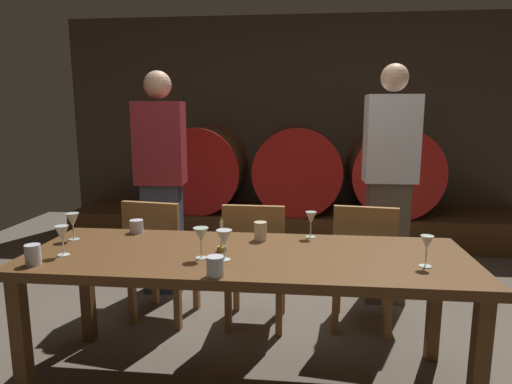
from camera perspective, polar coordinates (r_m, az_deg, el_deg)
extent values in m
plane|color=brown|center=(2.82, 4.32, -21.13)|extent=(7.35, 7.35, 0.00)
cube|color=#473A2D|center=(5.57, 5.49, 8.42)|extent=(5.66, 0.24, 2.58)
cube|color=#4C2D16|center=(5.18, 5.22, -4.21)|extent=(5.09, 0.90, 0.35)
cylinder|color=brown|center=(5.18, -6.78, 3.06)|extent=(0.94, 0.76, 0.94)
cylinder|color=#9E1411|center=(4.80, -7.82, 2.46)|extent=(0.96, 0.03, 0.96)
cylinder|color=#9E1411|center=(5.57, -5.88, 3.57)|extent=(0.96, 0.03, 0.96)
cylinder|color=#2D2D33|center=(5.18, -6.78, 3.06)|extent=(0.95, 0.04, 0.95)
cylinder|color=#513319|center=(5.05, 5.32, 2.91)|extent=(0.94, 0.76, 0.94)
cylinder|color=#9E1411|center=(4.66, 5.25, 2.29)|extent=(0.96, 0.03, 0.96)
cylinder|color=#9E1411|center=(5.45, 5.37, 3.44)|extent=(0.96, 0.03, 0.96)
cylinder|color=#2D2D33|center=(5.05, 5.32, 2.91)|extent=(0.95, 0.04, 0.95)
cylinder|color=brown|center=(5.15, 17.03, 2.64)|extent=(0.94, 0.76, 0.94)
cylinder|color=#B21C16|center=(4.76, 17.93, 2.00)|extent=(0.96, 0.03, 0.96)
cylinder|color=#B21C16|center=(5.54, 16.26, 3.18)|extent=(0.96, 0.03, 0.96)
cylinder|color=#2D2D33|center=(5.15, 17.03, 2.64)|extent=(0.95, 0.04, 0.95)
cube|color=brown|center=(2.36, -1.21, -8.41)|extent=(2.31, 0.80, 0.05)
cube|color=brown|center=(2.57, -27.88, -16.89)|extent=(0.07, 0.07, 0.69)
cube|color=brown|center=(2.33, 26.67, -19.78)|extent=(0.07, 0.07, 0.69)
cube|color=brown|center=(3.10, -20.84, -11.67)|extent=(0.07, 0.07, 0.69)
cube|color=brown|center=(2.90, 21.91, -13.30)|extent=(0.07, 0.07, 0.69)
cube|color=olive|center=(3.27, -11.68, -8.27)|extent=(0.45, 0.45, 0.04)
cube|color=olive|center=(3.05, -13.31, -5.17)|extent=(0.40, 0.10, 0.42)
cube|color=olive|center=(3.42, -7.66, -11.35)|extent=(0.05, 0.05, 0.42)
cube|color=olive|center=(3.56, -12.85, -10.68)|extent=(0.05, 0.05, 0.42)
cube|color=olive|center=(3.14, -10.03, -13.51)|extent=(0.05, 0.05, 0.42)
cube|color=olive|center=(3.28, -15.59, -12.64)|extent=(0.05, 0.05, 0.42)
cube|color=olive|center=(3.11, 0.06, -9.02)|extent=(0.41, 0.41, 0.04)
cube|color=olive|center=(2.87, -0.36, -5.86)|extent=(0.40, 0.05, 0.42)
cube|color=olive|center=(3.33, 3.38, -11.89)|extent=(0.04, 0.04, 0.42)
cube|color=olive|center=(3.37, -2.53, -11.64)|extent=(0.04, 0.04, 0.42)
cube|color=olive|center=(3.02, 2.98, -14.31)|extent=(0.04, 0.04, 0.42)
cube|color=olive|center=(3.06, -3.58, -13.99)|extent=(0.04, 0.04, 0.42)
cube|color=olive|center=(3.16, 13.59, -9.02)|extent=(0.45, 0.45, 0.04)
cube|color=olive|center=(2.91, 13.80, -5.90)|extent=(0.40, 0.09, 0.42)
cube|color=olive|center=(3.40, 16.33, -11.84)|extent=(0.05, 0.05, 0.42)
cube|color=olive|center=(3.40, 10.47, -11.63)|extent=(0.05, 0.05, 0.42)
cube|color=olive|center=(3.09, 16.68, -14.19)|extent=(0.05, 0.05, 0.42)
cube|color=olive|center=(3.08, 10.17, -13.96)|extent=(0.05, 0.05, 0.42)
cube|color=#33384C|center=(3.72, -11.79, -5.78)|extent=(0.31, 0.22, 0.90)
cube|color=maroon|center=(3.59, -12.24, 6.15)|extent=(0.40, 0.27, 0.64)
sphere|color=#D8A884|center=(3.59, -12.52, 13.29)|extent=(0.21, 0.21, 0.21)
cube|color=brown|center=(3.59, 16.31, -6.20)|extent=(0.30, 0.20, 0.95)
cube|color=silver|center=(3.46, 16.97, 6.54)|extent=(0.38, 0.24, 0.64)
sphere|color=#D8A884|center=(3.46, 17.37, 13.83)|extent=(0.20, 0.20, 0.20)
cylinder|color=olive|center=(2.38, -4.42, -7.27)|extent=(0.05, 0.05, 0.02)
cylinder|color=#EDE5CC|center=(2.36, -4.44, -5.37)|extent=(0.02, 0.02, 0.14)
cone|color=yellow|center=(2.34, -4.47, -3.45)|extent=(0.01, 0.01, 0.02)
cylinder|color=silver|center=(2.79, -22.30, -5.64)|extent=(0.06, 0.06, 0.00)
cylinder|color=silver|center=(2.78, -22.36, -4.87)|extent=(0.01, 0.01, 0.07)
cone|color=silver|center=(2.76, -22.47, -3.33)|extent=(0.08, 0.08, 0.08)
cylinder|color=white|center=(2.52, -23.43, -7.41)|extent=(0.06, 0.06, 0.00)
cylinder|color=white|center=(2.51, -23.49, -6.65)|extent=(0.01, 0.01, 0.07)
cone|color=white|center=(2.49, -23.61, -4.96)|extent=(0.07, 0.07, 0.09)
cylinder|color=silver|center=(2.29, -7.01, -8.39)|extent=(0.06, 0.06, 0.00)
cylinder|color=silver|center=(2.27, -7.03, -7.33)|extent=(0.01, 0.01, 0.08)
cone|color=silver|center=(2.25, -7.07, -5.44)|extent=(0.08, 0.08, 0.07)
cylinder|color=white|center=(2.25, -4.06, -8.64)|extent=(0.06, 0.06, 0.00)
cylinder|color=white|center=(2.24, -4.08, -7.76)|extent=(0.01, 0.01, 0.07)
cone|color=white|center=(2.22, -4.10, -5.91)|extent=(0.08, 0.08, 0.08)
cylinder|color=silver|center=(2.65, 7.00, -5.74)|extent=(0.06, 0.06, 0.00)
cylinder|color=silver|center=(2.64, 7.02, -4.89)|extent=(0.01, 0.01, 0.08)
cone|color=silver|center=(2.62, 7.06, -3.31)|extent=(0.07, 0.07, 0.07)
cylinder|color=silver|center=(2.30, 20.88, -8.88)|extent=(0.06, 0.06, 0.00)
cylinder|color=silver|center=(2.29, 20.95, -7.85)|extent=(0.01, 0.01, 0.08)
cone|color=silver|center=(2.27, 21.07, -6.06)|extent=(0.06, 0.06, 0.07)
cylinder|color=silver|center=(2.42, -26.70, -7.19)|extent=(0.07, 0.07, 0.10)
cylinder|color=silver|center=(2.82, -15.08, -4.27)|extent=(0.08, 0.08, 0.08)
cylinder|color=silver|center=(2.03, -5.25, -9.48)|extent=(0.08, 0.08, 0.09)
cylinder|color=beige|center=(2.56, 0.57, -5.03)|extent=(0.07, 0.07, 0.11)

